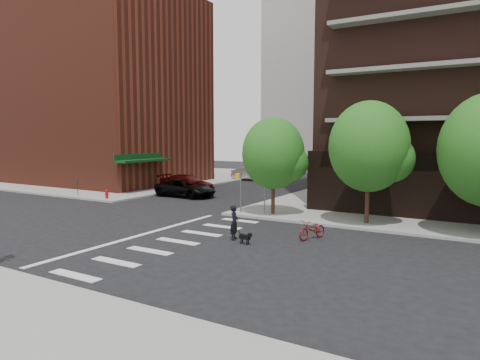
{
  "coord_description": "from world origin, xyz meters",
  "views": [
    {
      "loc": [
        16.01,
        -16.1,
        5.11
      ],
      "look_at": [
        3.0,
        6.0,
        2.5
      ],
      "focal_mm": 32.0,
      "sensor_mm": 36.0,
      "label": 1
    }
  ],
  "objects_px": {
    "parked_car_maroon": "(187,183)",
    "scooter": "(312,230)",
    "parked_car_black": "(186,188)",
    "parked_car_silver": "(253,174)",
    "dog_walker": "(234,223)",
    "fire_hydrant": "(107,194)"
  },
  "relations": [
    {
      "from": "parked_car_black",
      "to": "dog_walker",
      "type": "relative_size",
      "value": 3.11
    },
    {
      "from": "fire_hydrant",
      "to": "parked_car_silver",
      "type": "relative_size",
      "value": 0.15
    },
    {
      "from": "parked_car_black",
      "to": "fire_hydrant",
      "type": "bearing_deg",
      "value": 139.94
    },
    {
      "from": "parked_car_black",
      "to": "parked_car_maroon",
      "type": "bearing_deg",
      "value": 36.82
    },
    {
      "from": "parked_car_black",
      "to": "parked_car_maroon",
      "type": "distance_m",
      "value": 3.34
    },
    {
      "from": "fire_hydrant",
      "to": "parked_car_silver",
      "type": "height_order",
      "value": "parked_car_silver"
    },
    {
      "from": "parked_car_maroon",
      "to": "parked_car_silver",
      "type": "relative_size",
      "value": 1.09
    },
    {
      "from": "parked_car_silver",
      "to": "scooter",
      "type": "height_order",
      "value": "parked_car_silver"
    },
    {
      "from": "fire_hydrant",
      "to": "parked_car_black",
      "type": "bearing_deg",
      "value": 48.69
    },
    {
      "from": "parked_car_maroon",
      "to": "parked_car_black",
      "type": "bearing_deg",
      "value": -148.67
    },
    {
      "from": "scooter",
      "to": "dog_walker",
      "type": "relative_size",
      "value": 1.09
    },
    {
      "from": "dog_walker",
      "to": "scooter",
      "type": "bearing_deg",
      "value": -74.49
    },
    {
      "from": "parked_car_maroon",
      "to": "scooter",
      "type": "xyz_separation_m",
      "value": [
        16.71,
        -11.58,
        -0.3
      ]
    },
    {
      "from": "fire_hydrant",
      "to": "dog_walker",
      "type": "height_order",
      "value": "dog_walker"
    },
    {
      "from": "parked_car_silver",
      "to": "scooter",
      "type": "bearing_deg",
      "value": -145.07
    },
    {
      "from": "parked_car_black",
      "to": "parked_car_silver",
      "type": "bearing_deg",
      "value": 7.58
    },
    {
      "from": "parked_car_silver",
      "to": "parked_car_maroon",
      "type": "bearing_deg",
      "value": 178.8
    },
    {
      "from": "scooter",
      "to": "parked_car_black",
      "type": "bearing_deg",
      "value": 167.89
    },
    {
      "from": "parked_car_maroon",
      "to": "dog_walker",
      "type": "bearing_deg",
      "value": -139.72
    },
    {
      "from": "scooter",
      "to": "parked_car_silver",
      "type": "bearing_deg",
      "value": 143.59
    },
    {
      "from": "fire_hydrant",
      "to": "parked_car_silver",
      "type": "bearing_deg",
      "value": 82.46
    },
    {
      "from": "fire_hydrant",
      "to": "scooter",
      "type": "xyz_separation_m",
      "value": [
        19.01,
        -4.04,
        -0.06
      ]
    }
  ]
}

